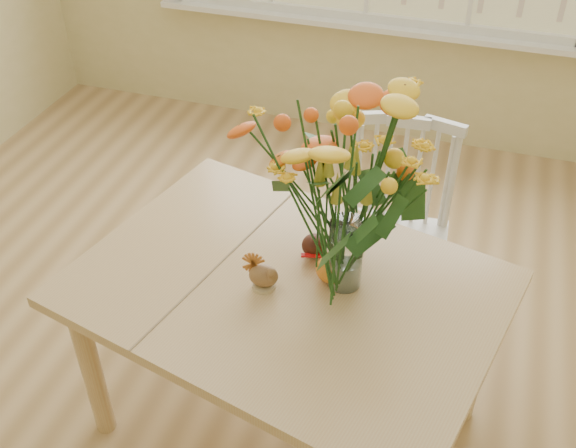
% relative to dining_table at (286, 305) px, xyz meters
% --- Properties ---
extents(floor, '(4.00, 4.50, 0.01)m').
position_rel_dining_table_xyz_m(floor, '(-0.23, -0.07, -0.60)').
color(floor, '#A98352').
rests_on(floor, ground).
extents(dining_table, '(1.46, 1.19, 0.69)m').
position_rel_dining_table_xyz_m(dining_table, '(0.00, 0.00, 0.00)').
color(dining_table, tan).
rests_on(dining_table, floor).
extents(windsor_chair, '(0.44, 0.42, 0.89)m').
position_rel_dining_table_xyz_m(windsor_chair, '(0.24, 0.66, -0.09)').
color(windsor_chair, white).
rests_on(windsor_chair, floor).
extents(flower_vase, '(0.49, 0.49, 0.58)m').
position_rel_dining_table_xyz_m(flower_vase, '(0.17, 0.06, 0.44)').
color(flower_vase, white).
rests_on(flower_vase, dining_table).
extents(pumpkin, '(0.10, 0.10, 0.08)m').
position_rel_dining_table_xyz_m(pumpkin, '(0.13, 0.06, 0.13)').
color(pumpkin, orange).
rests_on(pumpkin, dining_table).
extents(turkey_figurine, '(0.10, 0.08, 0.11)m').
position_rel_dining_table_xyz_m(turkey_figurine, '(-0.06, -0.03, 0.14)').
color(turkey_figurine, '#CCB78C').
rests_on(turkey_figurine, dining_table).
extents(dark_gourd, '(0.13, 0.10, 0.07)m').
position_rel_dining_table_xyz_m(dark_gourd, '(0.05, 0.16, 0.13)').
color(dark_gourd, '#38160F').
rests_on(dark_gourd, dining_table).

